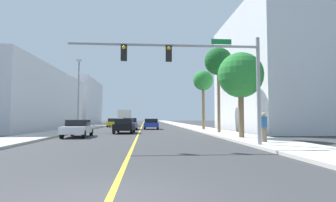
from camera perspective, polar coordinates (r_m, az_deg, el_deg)
The scene contains 20 objects.
ground at distance 47.51m, azimuth -5.43°, elevation -5.30°, with size 192.00×192.00×0.00m, color #38383A.
sidewalk_left at distance 48.32m, azimuth -15.14°, elevation -5.08°, with size 3.54×168.00×0.15m, color #B2ADA3.
sidewalk_right at distance 48.08m, azimuth 4.32°, elevation -5.19°, with size 3.54×168.00×0.15m, color beige.
lane_marking_center at distance 47.51m, azimuth -5.43°, elevation -5.30°, with size 0.16×144.00×0.01m, color yellow.
building_left_near at distance 43.36m, azimuth -30.21°, elevation 0.33°, with size 13.96×27.50×8.11m, color silver.
building_left_far at distance 69.15m, azimuth -20.05°, elevation -0.24°, with size 13.35×20.11×10.32m, color silver.
building_right_near at distance 36.63m, azimuth 22.92°, elevation 5.44°, with size 12.84×18.56×14.09m, color silver.
traffic_signal_mast at distance 14.98m, azimuth 6.42°, elevation 7.36°, with size 10.16×0.36×5.78m.
street_lamp at distance 32.73m, azimuth -17.88°, elevation 2.01°, with size 0.56×0.28×8.00m.
palm_near at distance 21.09m, azimuth 14.67°, elevation 5.05°, with size 3.32×3.32×6.20m.
palm_mid at distance 27.89m, azimuth 10.28°, elevation 7.83°, with size 2.71×2.71×8.30m.
palm_far at distance 34.19m, azimuth 7.23°, elevation 3.97°, with size 2.43×2.43×7.17m.
car_white at distance 23.82m, azimuth -18.01°, elevation -5.29°, with size 1.94×4.46×1.39m.
car_black at distance 28.37m, azimuth -8.92°, elevation -5.02°, with size 2.03×4.10×1.46m.
car_yellow at distance 47.51m, azimuth -11.17°, elevation -4.36°, with size 1.83×4.19×1.43m.
car_blue at distance 37.67m, azimuth -3.46°, elevation -4.70°, with size 2.03×3.84×1.42m.
car_silver at distance 50.44m, azimuth -3.70°, elevation -4.40°, with size 1.86×4.48×1.31m.
car_gray at distance 36.67m, azimuth -7.82°, elevation -4.63°, with size 2.10×4.12×1.51m.
delivery_truck at distance 54.64m, azimuth -8.81°, elevation -3.35°, with size 2.70×8.14×2.99m.
pedestrian at distance 17.45m, azimuth 19.07°, elevation -5.08°, with size 0.38×0.38×1.73m.
Camera 1 is at (0.69, -5.48, 1.58)m, focal length 29.71 mm.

